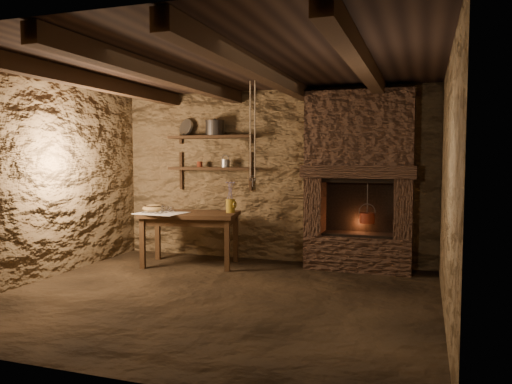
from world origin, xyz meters
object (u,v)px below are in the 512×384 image
(iron_stockpot, at_px, (215,129))
(red_pot, at_px, (367,217))
(wooden_bowl, at_px, (154,208))
(stoneware_jug, at_px, (231,199))
(work_table, at_px, (191,237))

(iron_stockpot, distance_m, red_pot, 2.46)
(wooden_bowl, distance_m, red_pot, 2.87)
(wooden_bowl, height_order, iron_stockpot, iron_stockpot)
(wooden_bowl, xyz_separation_m, iron_stockpot, (0.68, 0.54, 1.11))
(stoneware_jug, distance_m, red_pot, 1.81)
(wooden_bowl, distance_m, iron_stockpot, 1.41)
(work_table, height_order, wooden_bowl, wooden_bowl)
(work_table, distance_m, stoneware_jug, 0.75)
(work_table, height_order, stoneware_jug, stoneware_jug)
(wooden_bowl, xyz_separation_m, red_pot, (2.84, 0.42, -0.06))
(iron_stockpot, bearing_deg, red_pot, -3.17)
(stoneware_jug, bearing_deg, iron_stockpot, 142.66)
(work_table, relative_size, iron_stockpot, 5.28)
(work_table, distance_m, iron_stockpot, 1.58)
(stoneware_jug, height_order, wooden_bowl, stoneware_jug)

